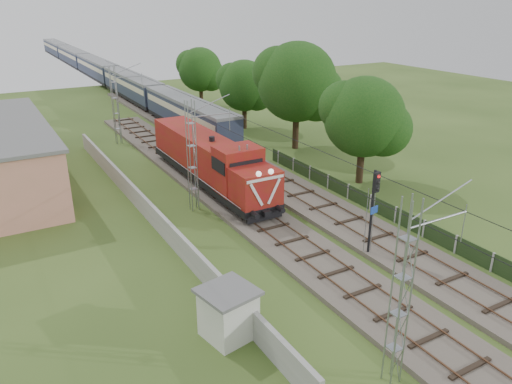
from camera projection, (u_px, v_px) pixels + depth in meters
ground at (328, 272)px, 28.06m from camera, size 140.00×140.00×0.00m
track_main at (265, 223)px, 33.65m from camera, size 4.20×70.00×0.45m
track_side at (240, 161)px, 46.45m from camera, size 4.20×80.00×0.45m
catenary at (193, 156)px, 34.90m from camera, size 3.31×70.00×8.00m
boundary_wall at (147, 209)px, 34.47m from camera, size 0.25×40.00×1.50m
fence at (396, 215)px, 33.96m from camera, size 0.12×32.00×1.20m
locomotive at (210, 160)px, 39.84m from camera, size 3.09×17.65×4.48m
coach_rake at (97, 68)px, 89.77m from camera, size 2.83×105.76×3.27m
signal_post at (374, 199)px, 28.37m from camera, size 0.60×0.47×5.43m
relay_hut at (228, 313)px, 22.42m from camera, size 2.74×2.74×2.41m
tree_a at (365, 118)px, 39.62m from camera, size 6.75×6.43×8.75m
tree_b at (298, 83)px, 48.52m from camera, size 8.15×7.76×10.56m
tree_c at (245, 86)px, 56.74m from camera, size 6.07×5.78×7.87m
tree_d at (201, 70)px, 68.18m from camera, size 6.22×5.93×8.07m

